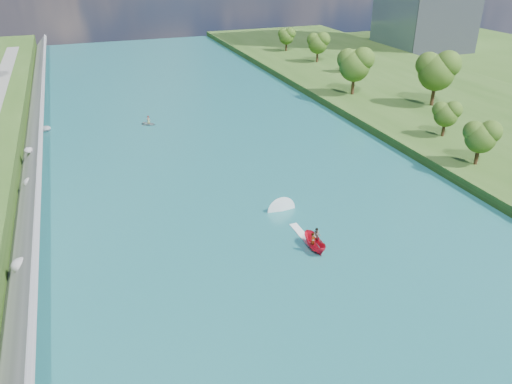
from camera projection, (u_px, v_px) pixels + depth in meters
name	position (u px, v px, depth m)	size (l,w,h in m)	color
ground	(316.00, 287.00, 47.35)	(260.00, 260.00, 0.00)	#2D5119
river_water	(246.00, 196.00, 64.08)	(55.00, 240.00, 0.10)	#18555B
riprap_bank	(26.00, 224.00, 54.39)	(4.52, 236.00, 4.27)	slate
trees_east	(489.00, 111.00, 75.16)	(18.12, 143.51, 11.89)	#2C4E14
motorboat	(308.00, 235.00, 54.24)	(3.60, 18.74, 2.18)	red
raft	(149.00, 123.00, 88.78)	(3.16, 3.07, 1.66)	#909498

